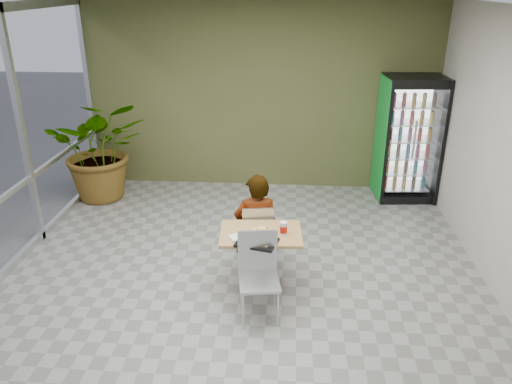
# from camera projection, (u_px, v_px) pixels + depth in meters

# --- Properties ---
(ground) EXTENTS (7.00, 7.00, 0.00)m
(ground) POSITION_uv_depth(u_px,v_px,m) (240.00, 294.00, 5.93)
(ground) COLOR gray
(ground) RESTS_ON ground
(room_envelope) EXTENTS (6.00, 7.00, 3.20)m
(room_envelope) POSITION_uv_depth(u_px,v_px,m) (238.00, 168.00, 5.31)
(room_envelope) COLOR beige
(room_envelope) RESTS_ON ground
(dining_table) EXTENTS (0.98, 0.72, 0.75)m
(dining_table) POSITION_uv_depth(u_px,v_px,m) (261.00, 248.00, 5.86)
(dining_table) COLOR tan
(dining_table) RESTS_ON ground
(chair_far) EXTENTS (0.44, 0.45, 0.88)m
(chair_far) POSITION_uv_depth(u_px,v_px,m) (258.00, 231.00, 6.30)
(chair_far) COLOR silver
(chair_far) RESTS_ON ground
(chair_near) EXTENTS (0.49, 0.50, 0.97)m
(chair_near) POSITION_uv_depth(u_px,v_px,m) (258.00, 268.00, 5.39)
(chair_near) COLOR silver
(chair_near) RESTS_ON ground
(seated_woman) EXTENTS (0.63, 0.45, 1.57)m
(seated_woman) POSITION_uv_depth(u_px,v_px,m) (257.00, 232.00, 6.35)
(seated_woman) COLOR black
(seated_woman) RESTS_ON ground
(pizza_plate) EXTENTS (0.30, 0.31, 0.03)m
(pizza_plate) POSITION_uv_depth(u_px,v_px,m) (262.00, 231.00, 5.78)
(pizza_plate) COLOR silver
(pizza_plate) RESTS_ON dining_table
(soda_cup) EXTENTS (0.09, 0.09, 0.16)m
(soda_cup) POSITION_uv_depth(u_px,v_px,m) (284.00, 229.00, 5.69)
(soda_cup) COLOR silver
(soda_cup) RESTS_ON dining_table
(napkin_stack) EXTENTS (0.22, 0.22, 0.02)m
(napkin_stack) POSITION_uv_depth(u_px,v_px,m) (237.00, 237.00, 5.63)
(napkin_stack) COLOR silver
(napkin_stack) RESTS_ON dining_table
(cafeteria_tray) EXTENTS (0.50, 0.42, 0.02)m
(cafeteria_tray) POSITION_uv_depth(u_px,v_px,m) (257.00, 242.00, 5.52)
(cafeteria_tray) COLOR black
(cafeteria_tray) RESTS_ON dining_table
(beverage_fridge) EXTENTS (1.00, 0.80, 2.06)m
(beverage_fridge) POSITION_uv_depth(u_px,v_px,m) (409.00, 139.00, 8.22)
(beverage_fridge) COLOR black
(beverage_fridge) RESTS_ON ground
(potted_plant) EXTENTS (1.84, 1.69, 1.72)m
(potted_plant) POSITION_uv_depth(u_px,v_px,m) (101.00, 149.00, 8.28)
(potted_plant) COLOR #336A2A
(potted_plant) RESTS_ON ground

